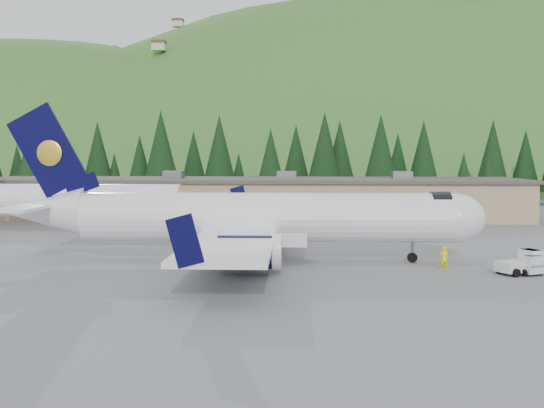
% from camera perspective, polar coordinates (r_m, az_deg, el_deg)
% --- Properties ---
extents(ground, '(600.00, 600.00, 0.00)m').
position_cam_1_polar(ground, '(52.12, -0.40, -4.85)').
color(ground, slate).
extents(airliner, '(36.50, 34.17, 12.14)m').
position_cam_1_polar(airliner, '(51.78, -1.59, -1.30)').
color(airliner, white).
rests_on(airliner, ground).
extents(second_airliner, '(27.50, 11.00, 10.05)m').
position_cam_1_polar(second_airliner, '(78.83, -17.66, 0.40)').
color(second_airliner, white).
rests_on(second_airliner, ground).
extents(baggage_tug_a, '(3.42, 2.85, 1.63)m').
position_cam_1_polar(baggage_tug_a, '(49.74, 20.22, -4.68)').
color(baggage_tug_a, silver).
rests_on(baggage_tug_a, ground).
extents(terminal_building, '(71.00, 17.00, 6.10)m').
position_cam_1_polar(terminal_building, '(89.94, -1.95, 0.56)').
color(terminal_building, '#99875D').
rests_on(terminal_building, ground).
extents(baggage_tug_d, '(2.38, 2.88, 1.38)m').
position_cam_1_polar(baggage_tug_d, '(49.60, 20.49, -4.84)').
color(baggage_tug_d, silver).
rests_on(baggage_tug_d, ground).
extents(ramp_worker, '(0.65, 0.46, 1.69)m').
position_cam_1_polar(ramp_worker, '(49.59, 14.21, -4.44)').
color(ramp_worker, '#F3F301').
rests_on(ramp_worker, ground).
extents(tree_line, '(112.94, 17.38, 14.42)m').
position_cam_1_polar(tree_line, '(113.56, -1.37, 3.91)').
color(tree_line, black).
rests_on(tree_line, ground).
extents(hills, '(614.00, 330.00, 300.00)m').
position_cam_1_polar(hills, '(278.73, 14.07, -15.14)').
color(hills, '#3B6024').
rests_on(hills, ground).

